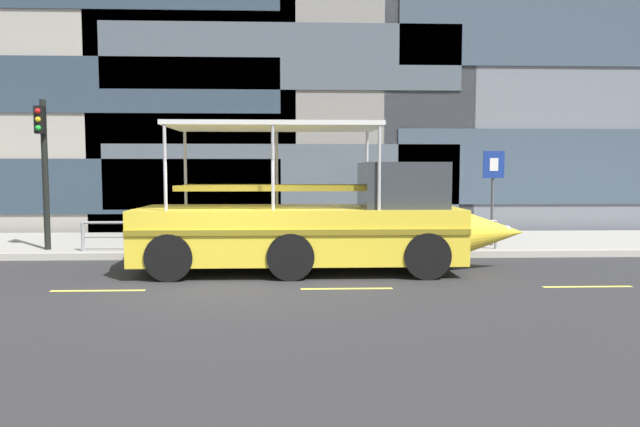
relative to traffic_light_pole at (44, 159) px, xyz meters
The scene contains 9 objects.
ground_plane 6.99m from the traffic_light_pole, 35.19° to the right, with size 120.00×120.00×0.00m, color #2B2B2D.
sidewalk 6.15m from the traffic_light_pole, 19.40° to the left, with size 32.00×4.80×0.18m, color #99968E.
curb_edge 5.90m from the traffic_light_pole, ahead, with size 32.00×0.18×0.18m, color #B2ADA3.
lane_centreline 7.41m from the traffic_light_pole, 40.24° to the right, with size 25.80×0.12×0.01m.
curb_guardrail 6.87m from the traffic_light_pole, ahead, with size 11.15×0.09×0.79m.
traffic_light_pole is the anchor object (origin of this frame).
parking_sign 12.27m from the traffic_light_pole, ahead, with size 0.60×0.12×2.67m.
duck_tour_boat 7.84m from the traffic_light_pole, 18.68° to the right, with size 9.02×2.50×3.35m.
pedestrian_near_bow 9.89m from the traffic_light_pole, ahead, with size 0.43×0.23×1.52m.
Camera 1 is at (1.45, -11.66, 2.31)m, focal length 31.87 mm.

